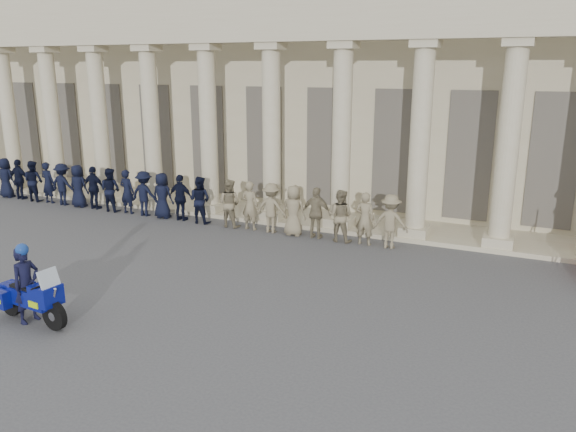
{
  "coord_description": "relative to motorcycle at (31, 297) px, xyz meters",
  "views": [
    {
      "loc": [
        7.44,
        -9.77,
        5.54
      ],
      "look_at": [
        1.37,
        3.55,
        1.6
      ],
      "focal_mm": 35.0,
      "sensor_mm": 36.0,
      "label": 1
    }
  ],
  "objects": [
    {
      "name": "officer_rank",
      "position": [
        -2.5,
        8.48,
        0.26
      ],
      "size": [
        17.85,
        0.65,
        1.71
      ],
      "color": "black",
      "rests_on": "ground"
    },
    {
      "name": "ground",
      "position": [
        2.47,
        1.69,
        -0.6
      ],
      "size": [
        90.0,
        90.0,
        0.0
      ],
      "primitive_type": "plane",
      "color": "#454548",
      "rests_on": "ground"
    },
    {
      "name": "building",
      "position": [
        2.47,
        16.43,
        3.93
      ],
      "size": [
        40.0,
        12.5,
        9.0
      ],
      "color": "#BAAD8B",
      "rests_on": "ground"
    },
    {
      "name": "motorcycle",
      "position": [
        0.0,
        0.0,
        0.0
      ],
      "size": [
        2.15,
        0.9,
        1.38
      ],
      "rotation": [
        0.0,
        0.0,
        -0.1
      ],
      "color": "black",
      "rests_on": "ground"
    },
    {
      "name": "rider",
      "position": [
        -0.12,
        0.01,
        0.31
      ],
      "size": [
        0.47,
        0.67,
        1.82
      ],
      "rotation": [
        0.0,
        0.0,
        1.48
      ],
      "color": "black",
      "rests_on": "ground"
    }
  ]
}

